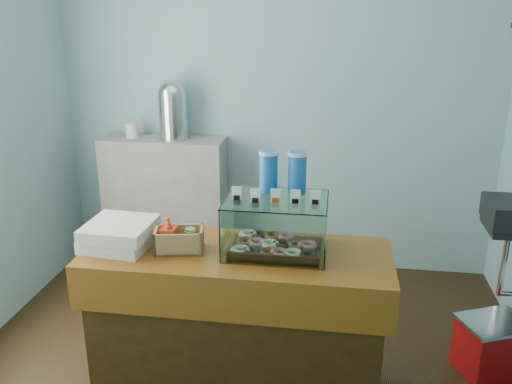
% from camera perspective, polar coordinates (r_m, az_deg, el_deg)
% --- Properties ---
extents(ground, '(3.50, 3.50, 0.00)m').
position_cam_1_polar(ground, '(3.51, -1.06, -17.90)').
color(ground, black).
rests_on(ground, ground).
extents(room_shell, '(3.54, 3.04, 2.82)m').
position_cam_1_polar(room_shell, '(2.84, -0.72, 10.84)').
color(room_shell, '#7BACB3').
rests_on(room_shell, ground).
extents(counter, '(1.60, 0.60, 0.90)m').
position_cam_1_polar(counter, '(3.04, -1.93, -13.84)').
color(counter, '#40240C').
rests_on(counter, ground).
extents(back_shelf, '(1.00, 0.32, 1.10)m').
position_cam_1_polar(back_shelf, '(4.59, -9.47, -1.13)').
color(back_shelf, '#959597').
rests_on(back_shelf, ground).
extents(display_case, '(0.53, 0.39, 0.51)m').
position_cam_1_polar(display_case, '(2.80, 2.17, -3.03)').
color(display_case, '#341D0F').
rests_on(display_case, counter).
extents(condiment_crate, '(0.27, 0.19, 0.19)m').
position_cam_1_polar(condiment_crate, '(2.84, -8.31, -4.87)').
color(condiment_crate, '#AA8355').
rests_on(condiment_crate, counter).
extents(pastry_boxes, '(0.37, 0.37, 0.13)m').
position_cam_1_polar(pastry_boxes, '(2.96, -14.15, -4.32)').
color(pastry_boxes, silver).
rests_on(pastry_boxes, counter).
extents(coffee_urn, '(0.25, 0.25, 0.47)m').
position_cam_1_polar(coffee_urn, '(4.36, -8.76, 8.70)').
color(coffee_urn, silver).
rests_on(coffee_urn, back_shelf).
extents(red_cooler, '(0.47, 0.42, 0.34)m').
position_cam_1_polar(red_cooler, '(3.67, 23.58, -14.61)').
color(red_cooler, '#B90E0F').
rests_on(red_cooler, ground).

